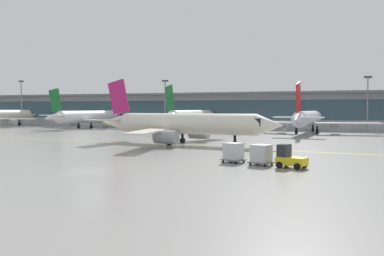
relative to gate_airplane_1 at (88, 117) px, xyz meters
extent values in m
plane|color=gray|center=(44.19, -64.50, -3.05)|extent=(400.00, 400.00, 0.00)
cube|color=yellow|center=(42.53, -39.49, -3.05)|extent=(109.29, 13.17, 0.01)
cube|color=#B2B7BC|center=(44.19, 18.93, 1.45)|extent=(219.33, 8.00, 9.00)
cube|color=#385666|center=(44.19, 14.85, 1.90)|extent=(210.56, 0.16, 5.04)
cube|color=slate|center=(44.19, 17.43, 6.25)|extent=(228.11, 11.00, 0.60)
cone|color=silver|center=(-29.09, 12.03, 0.21)|extent=(3.31, 4.03, 3.01)
cube|color=black|center=(-29.30, 9.51, 0.60)|extent=(2.69, 3.04, 1.11)
cube|color=silver|center=(-22.24, -3.74, -0.67)|extent=(13.37, 5.50, 0.26)
cylinder|color=#999EA3|center=(-24.73, -2.14, -1.55)|extent=(2.22, 3.50, 1.96)
cylinder|color=black|center=(-29.52, 6.73, -2.22)|extent=(0.41, 0.41, 1.68)
cylinder|color=black|center=(-29.52, 6.73, -2.64)|extent=(0.58, 0.88, 0.84)
cylinder|color=white|center=(0.03, 0.39, 0.10)|extent=(4.81, 22.24, 3.06)
cone|color=white|center=(1.05, 13.23, 0.10)|extent=(3.19, 3.90, 2.91)
cube|color=black|center=(0.86, 10.78, 0.48)|extent=(2.60, 2.94, 1.07)
cone|color=white|center=(-1.04, -13.05, 0.10)|extent=(2.99, 5.09, 2.60)
cube|color=white|center=(-7.93, -0.78, -0.74)|extent=(12.83, 7.14, 0.25)
cylinder|color=#999EA3|center=(-5.31, 0.37, -1.59)|extent=(2.14, 3.39, 1.89)
cube|color=white|center=(7.71, -2.03, -0.74)|extent=(12.94, 5.34, 0.25)
cylinder|color=#999EA3|center=(5.30, -0.48, -1.59)|extent=(2.14, 3.39, 1.89)
cube|color=#19662D|center=(-0.96, -12.07, 4.25)|extent=(0.65, 4.14, 5.77)
cube|color=white|center=(-3.18, -11.53, 0.56)|extent=(4.66, 2.51, 0.22)
cube|color=white|center=(1.31, -11.89, 0.56)|extent=(4.66, 2.51, 0.22)
cylinder|color=black|center=(0.65, 8.09, -2.24)|extent=(0.40, 0.40, 1.62)
cylinder|color=black|center=(0.65, 8.09, -2.65)|extent=(0.56, 0.85, 0.81)
cylinder|color=black|center=(-2.18, -1.24, -2.24)|extent=(0.40, 0.40, 1.62)
cylinder|color=black|center=(-2.18, -1.24, -2.65)|extent=(0.56, 0.85, 0.81)
cylinder|color=black|center=(1.95, -1.57, -2.24)|extent=(0.40, 0.40, 1.62)
cylinder|color=black|center=(1.95, -1.57, -2.65)|extent=(0.56, 0.85, 0.81)
cylinder|color=white|center=(29.06, 1.64, 0.22)|extent=(4.00, 22.97, 3.18)
cone|color=white|center=(29.54, 14.97, 0.22)|extent=(3.15, 3.92, 3.02)
cube|color=black|center=(29.45, 12.43, 0.61)|extent=(2.58, 2.95, 1.11)
cone|color=white|center=(28.56, -12.33, 0.22)|extent=(2.88, 5.18, 2.70)
cube|color=white|center=(20.87, 0.06, -0.66)|extent=(13.36, 6.91, 0.26)
cylinder|color=#999EA3|center=(23.54, 1.37, -1.54)|extent=(2.08, 3.43, 1.96)
cube|color=white|center=(37.12, -0.52, -0.66)|extent=(13.42, 6.06, 0.26)
cylinder|color=#999EA3|center=(34.55, 0.97, -1.54)|extent=(2.08, 3.43, 1.96)
cube|color=#19662D|center=(28.60, -11.32, 4.51)|extent=(0.49, 4.29, 5.98)
cube|color=white|center=(26.27, -10.86, 0.69)|extent=(4.75, 2.41, 0.22)
cube|color=white|center=(30.94, -11.03, 0.69)|extent=(4.75, 2.41, 0.22)
cylinder|color=black|center=(29.35, 9.64, -2.21)|extent=(0.41, 0.41, 1.68)
cylinder|color=black|center=(29.35, 9.64, -2.63)|extent=(0.54, 0.86, 0.84)
cylinder|color=black|center=(26.85, -0.15, -2.21)|extent=(0.41, 0.41, 1.68)
cylinder|color=black|center=(26.85, -0.15, -2.63)|extent=(0.54, 0.86, 0.84)
cylinder|color=black|center=(31.14, -0.31, -2.21)|extent=(0.41, 0.41, 1.68)
cylinder|color=black|center=(31.14, -0.31, -2.63)|extent=(0.54, 0.86, 0.84)
cylinder|color=silver|center=(57.08, -3.67, 0.13)|extent=(4.44, 22.43, 3.09)
cone|color=silver|center=(57.87, 9.31, 0.13)|extent=(3.16, 3.89, 2.94)
cube|color=black|center=(57.72, 6.84, 0.52)|extent=(2.58, 2.93, 1.08)
cone|color=silver|center=(56.25, -17.26, 0.13)|extent=(2.93, 5.10, 2.63)
cube|color=silver|center=(49.06, -5.00, -0.72)|extent=(12.98, 7.00, 0.25)
cylinder|color=#999EA3|center=(51.69, -3.79, -1.58)|extent=(2.11, 3.39, 1.91)
cube|color=silver|center=(64.87, -5.96, -0.72)|extent=(13.07, 5.61, 0.25)
cylinder|color=#999EA3|center=(62.41, -4.45, -1.58)|extent=(2.11, 3.39, 1.91)
cube|color=red|center=(56.31, -16.27, 4.32)|extent=(0.58, 4.18, 5.83)
cube|color=silver|center=(54.06, -15.77, 0.60)|extent=(4.68, 2.46, 0.22)
cube|color=silver|center=(58.61, -16.05, 0.60)|extent=(4.68, 2.46, 0.22)
cylinder|color=black|center=(57.55, 4.12, -2.24)|extent=(0.40, 0.40, 1.64)
cylinder|color=black|center=(57.55, 4.12, -2.65)|extent=(0.55, 0.85, 0.82)
cylinder|color=black|center=(54.88, -5.36, -2.24)|extent=(0.40, 0.40, 1.64)
cylinder|color=black|center=(54.88, -5.36, -2.65)|extent=(0.55, 0.85, 0.82)
cylinder|color=black|center=(59.06, -5.61, -2.24)|extent=(0.40, 0.40, 1.64)
cylinder|color=black|center=(59.06, -5.61, -2.65)|extent=(0.55, 0.85, 0.82)
cylinder|color=silver|center=(42.53, -37.49, 0.03)|extent=(21.79, 5.49, 3.00)
cone|color=silver|center=(55.04, -38.96, 0.03)|extent=(3.91, 3.25, 2.85)
cube|color=black|center=(52.66, -38.68, 0.41)|extent=(2.95, 2.64, 1.05)
cone|color=silver|center=(29.43, -35.96, 0.03)|extent=(5.06, 3.09, 2.55)
cube|color=silver|center=(41.68, -29.67, -0.79)|extent=(7.38, 12.48, 0.25)
cylinder|color=#999EA3|center=(42.70, -32.27, -1.63)|extent=(3.37, 2.21, 1.85)
cube|color=silver|center=(39.89, -44.91, -0.79)|extent=(4.79, 12.64, 0.25)
cylinder|color=#999EA3|center=(41.49, -42.61, -1.63)|extent=(3.37, 2.21, 1.85)
cube|color=#B21E66|center=(30.38, -36.07, 4.09)|extent=(4.05, 0.79, 5.65)
cube|color=silver|center=(30.99, -33.92, 0.48)|extent=(2.62, 4.63, 0.21)
cube|color=silver|center=(30.48, -38.30, 0.48)|extent=(2.62, 4.63, 0.21)
cylinder|color=black|center=(50.04, -38.37, -2.26)|extent=(0.39, 0.39, 1.59)
cylinder|color=black|center=(50.04, -38.37, -2.66)|extent=(0.84, 0.57, 0.79)
cylinder|color=black|center=(41.02, -35.27, -2.26)|extent=(0.39, 0.39, 1.59)
cylinder|color=black|center=(41.02, -35.27, -2.66)|extent=(0.84, 0.57, 0.79)
cylinder|color=black|center=(40.55, -39.30, -2.26)|extent=(0.39, 0.39, 1.59)
cylinder|color=black|center=(40.55, -39.30, -2.66)|extent=(0.84, 0.57, 0.79)
cube|color=yellow|center=(59.84, -56.46, -2.40)|extent=(2.91, 2.16, 0.70)
cube|color=#1E2328|center=(59.13, -56.22, -1.50)|extent=(1.25, 1.46, 1.10)
cylinder|color=black|center=(60.87, -56.07, -2.75)|extent=(0.64, 0.40, 0.60)
cylinder|color=black|center=(60.42, -57.40, -2.75)|extent=(0.64, 0.40, 0.60)
cylinder|color=black|center=(59.26, -55.53, -2.75)|extent=(0.64, 0.40, 0.60)
cylinder|color=black|center=(58.81, -56.85, -2.75)|extent=(0.64, 0.40, 0.60)
cube|color=#595B60|center=(56.92, -55.48, -2.77)|extent=(2.50, 2.19, 0.12)
cube|color=silver|center=(56.92, -55.48, -1.91)|extent=(2.00, 1.93, 1.60)
cylinder|color=black|center=(57.85, -55.05, -2.94)|extent=(0.24, 0.17, 0.22)
cylinder|color=black|center=(57.40, -56.38, -2.94)|extent=(0.24, 0.17, 0.22)
cylinder|color=black|center=(56.43, -54.57, -2.94)|extent=(0.24, 0.17, 0.22)
cylinder|color=black|center=(55.98, -55.90, -2.94)|extent=(0.24, 0.17, 0.22)
cube|color=#595B60|center=(54.00, -54.49, -2.77)|extent=(2.50, 2.19, 0.12)
cube|color=silver|center=(54.00, -54.49, -1.91)|extent=(2.00, 1.93, 1.60)
cylinder|color=black|center=(54.93, -54.07, -2.94)|extent=(0.24, 0.17, 0.22)
cylinder|color=black|center=(54.48, -55.40, -2.94)|extent=(0.24, 0.17, 0.22)
cylinder|color=black|center=(53.51, -53.59, -2.94)|extent=(0.24, 0.17, 0.22)
cylinder|color=black|center=(53.06, -54.92, -2.94)|extent=(0.24, 0.17, 0.22)
cylinder|color=gray|center=(-32.96, 11.52, 3.79)|extent=(0.36, 0.36, 13.69)
cube|color=#3F3F42|center=(-32.96, 11.52, 10.88)|extent=(1.80, 0.30, 0.50)
cylinder|color=gray|center=(16.94, 12.53, 3.31)|extent=(0.36, 0.36, 12.73)
cube|color=#3F3F42|center=(16.94, 12.53, 9.93)|extent=(1.80, 0.30, 0.50)
cylinder|color=gray|center=(69.39, 12.59, 3.17)|extent=(0.36, 0.36, 12.45)
cube|color=#3F3F42|center=(69.39, 12.59, 9.64)|extent=(1.80, 0.30, 0.50)
camera|label=1|loc=(64.10, -93.75, 2.31)|focal=38.58mm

